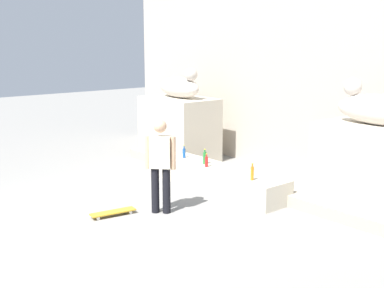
% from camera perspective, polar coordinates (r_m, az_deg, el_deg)
% --- Properties ---
extents(ground_plane, '(40.00, 40.00, 0.00)m').
position_cam_1_polar(ground_plane, '(8.50, -12.81, -9.23)').
color(ground_plane, gray).
extents(facade_wall, '(11.90, 0.60, 5.69)m').
position_cam_1_polar(facade_wall, '(11.75, 12.88, 10.69)').
color(facade_wall, '#B9AE9D').
rests_on(facade_wall, ground_plane).
extents(pedestal_left, '(1.92, 1.25, 1.58)m').
position_cam_1_polar(pedestal_left, '(12.79, -1.48, 1.78)').
color(pedestal_left, beige).
rests_on(pedestal_left, ground_plane).
extents(pedestal_right, '(1.92, 1.25, 1.58)m').
position_cam_1_polar(pedestal_right, '(9.26, 20.17, -2.80)').
color(pedestal_right, beige).
rests_on(pedestal_right, ground_plane).
extents(statue_reclining_left, '(1.65, 0.74, 0.78)m').
position_cam_1_polar(statue_reclining_left, '(12.62, -1.41, 6.57)').
color(statue_reclining_left, beige).
rests_on(statue_reclining_left, pedestal_left).
extents(statue_reclining_right, '(1.60, 0.57, 0.78)m').
position_cam_1_polar(statue_reclining_right, '(9.08, 20.45, 3.83)').
color(statue_reclining_right, beige).
rests_on(statue_reclining_right, pedestal_right).
extents(ledge_block, '(3.10, 0.76, 0.47)m').
position_cam_1_polar(ledge_block, '(10.19, 3.31, -4.03)').
color(ledge_block, beige).
rests_on(ledge_block, ground_plane).
extents(skater, '(0.42, 0.39, 1.67)m').
position_cam_1_polar(skater, '(8.72, -3.61, -2.06)').
color(skater, black).
rests_on(skater, ground_plane).
extents(skateboard, '(0.32, 0.82, 0.08)m').
position_cam_1_polar(skateboard, '(8.90, -8.98, -7.68)').
color(skateboard, gold).
rests_on(skateboard, ground_plane).
extents(bottle_green, '(0.08, 0.08, 0.32)m').
position_cam_1_polar(bottle_green, '(10.42, 1.46, -1.57)').
color(bottle_green, '#1E722D').
rests_on(bottle_green, ledge_block).
extents(bottle_blue, '(0.07, 0.07, 0.27)m').
position_cam_1_polar(bottle_blue, '(10.98, -0.92, -1.00)').
color(bottle_blue, '#194C99').
rests_on(bottle_blue, ledge_block).
extents(bottle_red, '(0.07, 0.07, 0.28)m').
position_cam_1_polar(bottle_red, '(10.19, 1.66, -2.00)').
color(bottle_red, red).
rests_on(bottle_red, ledge_block).
extents(bottle_orange, '(0.06, 0.06, 0.32)m').
position_cam_1_polar(bottle_orange, '(9.29, 6.87, -3.30)').
color(bottle_orange, orange).
rests_on(bottle_orange, ledge_block).
extents(stair_step, '(7.38, 0.50, 0.22)m').
position_cam_1_polar(stair_step, '(10.53, 5.12, -4.23)').
color(stair_step, '#A9A08F').
rests_on(stair_step, ground_plane).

